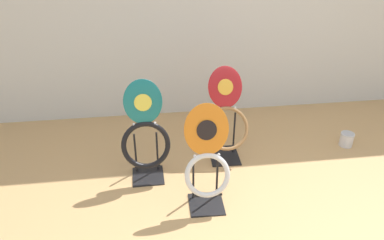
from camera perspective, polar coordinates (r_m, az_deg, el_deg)
The scene contains 4 objects.
toilet_seat_display_crimson_swirl at distance 3.50m, azimuth 5.20°, elevation 0.47°, with size 0.42×0.38×0.88m.
toilet_seat_display_orange_sun at distance 2.92m, azimuth 2.30°, elevation -6.79°, with size 0.36×0.29×0.88m.
toilet_seat_display_teal_sax at distance 3.22m, azimuth -7.14°, elevation -2.33°, with size 0.43×0.28×0.93m.
paint_can at distance 4.14m, azimuth 22.51°, elevation -2.66°, with size 0.14×0.14×0.15m.
Camera 1 is at (-0.86, -1.67, 2.11)m, focal length 35.00 mm.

